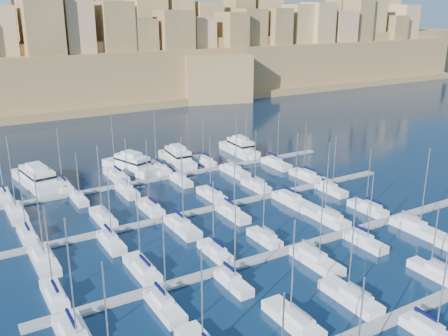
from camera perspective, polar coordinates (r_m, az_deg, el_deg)
ground at (r=92.51m, az=2.92°, el=-6.49°), size 600.00×600.00×0.00m
pontoon_near at (r=70.31m, az=19.07°, el=-15.83°), size 84.00×2.00×0.40m
pontoon_mid_near at (r=83.72m, az=7.53°, el=-9.22°), size 84.00×2.00×0.40m
pontoon_mid_far at (r=100.21m, az=-0.25°, el=-4.37°), size 84.00×2.00×0.40m
pontoon_far at (r=118.50m, az=-5.67°, el=-0.91°), size 84.00×2.00×0.40m
sailboat_2 at (r=65.89m, az=7.93°, el=-16.82°), size 2.89×9.63×14.46m
sailboat_3 at (r=71.67m, az=14.31°, el=-14.13°), size 2.93×9.75×15.43m
sailboat_4 at (r=81.81m, az=22.77°, el=-10.84°), size 2.27×7.58×11.46m
sailboat_9 at (r=67.95m, az=22.66°, el=-17.04°), size 2.43×8.11×12.53m
sailboat_12 at (r=73.83m, az=-18.80°, el=-13.58°), size 2.42×8.07×13.95m
sailboat_13 at (r=77.27m, az=-9.33°, el=-11.30°), size 2.80×9.32×13.38m
sailboat_14 at (r=81.28m, az=-1.04°, el=-9.51°), size 2.36×7.87×12.86m
sailboat_15 at (r=85.96m, az=4.67°, el=-7.99°), size 2.32×7.73×10.92m
sailboat_16 at (r=95.45m, az=11.70°, el=-5.57°), size 2.98×9.93×15.40m
sailboat_17 at (r=101.72m, az=16.13°, el=-4.44°), size 2.61×8.69×13.21m
sailboat_19 at (r=68.33m, az=-6.81°, el=-15.39°), size 2.58×8.60×14.14m
sailboat_20 at (r=73.03m, az=1.04°, el=-12.91°), size 2.26×7.54×12.44m
sailboat_21 at (r=79.84m, az=10.48°, el=-10.34°), size 2.98×9.95×14.08m
sailboat_22 at (r=87.70m, az=15.80°, el=-8.08°), size 2.44×8.13×13.47m
sailboat_23 at (r=95.56m, az=21.16°, el=-6.42°), size 2.99×9.98×16.00m
sailboat_24 at (r=93.39m, az=-21.57°, el=-7.07°), size 2.46×8.20×13.00m
sailboat_25 at (r=96.35m, az=-13.63°, el=-5.49°), size 2.74×9.14×14.88m
sailboat_26 at (r=99.06m, az=-8.42°, el=-4.51°), size 2.66×8.87×14.52m
sailboat_27 at (r=104.64m, az=-1.41°, el=-3.08°), size 2.67×8.91×13.41m
sailboat_28 at (r=110.13m, az=3.72°, el=-2.03°), size 2.59×8.63×13.56m
sailboat_29 at (r=118.19m, az=9.25°, el=-0.83°), size 2.63×8.76×13.81m
sailboat_30 at (r=83.54m, az=-19.90°, el=-9.83°), size 3.09×10.31×15.34m
sailboat_31 at (r=86.54m, az=-12.79°, el=-8.20°), size 2.55×8.51×13.09m
sailboat_32 at (r=90.16m, az=-4.81°, el=-6.68°), size 2.98×9.95×14.59m
sailboat_33 at (r=95.49m, az=1.00°, el=-5.19°), size 2.64×8.79×13.23m
sailboat_34 at (r=102.31m, az=7.85°, el=-3.73°), size 3.14×10.48×15.31m
sailboat_35 at (r=110.18m, az=12.12°, el=-2.40°), size 2.44×8.14×12.96m
sailboat_36 at (r=113.67m, az=-23.81°, el=-2.94°), size 2.43×8.11×12.59m
sailboat_37 at (r=115.77m, az=-17.92°, el=-1.89°), size 2.67×8.90×13.86m
sailboat_38 at (r=119.42m, az=-12.24°, el=-0.80°), size 3.10×10.32×16.25m
sailboat_39 at (r=122.98m, az=-7.62°, el=0.00°), size 3.14×10.46×15.47m
sailboat_40 at (r=127.60m, az=-2.25°, el=0.79°), size 2.68×8.92×12.60m
sailboat_41 at (r=133.92m, az=2.67°, el=1.61°), size 2.59×8.65×12.93m
sailboat_42 at (r=103.67m, az=-22.66°, el=-4.71°), size 2.95×9.83×16.23m
sailboat_43 at (r=106.93m, az=-16.23°, el=-3.37°), size 2.15×7.15×10.89m
sailboat_44 at (r=108.95m, az=-11.00°, el=-2.56°), size 2.58×8.60×12.72m
sailboat_45 at (r=113.98m, az=-4.94°, el=-1.38°), size 2.33×7.77×11.33m
sailboat_46 at (r=119.53m, az=1.23°, el=-0.38°), size 2.91×9.69×14.24m
sailboat_47 at (r=126.20m, az=5.95°, el=0.52°), size 2.89×9.62×14.08m
motor_yacht_a at (r=119.48m, az=-20.60°, el=-1.07°), size 8.07×19.24×5.25m
motor_yacht_b at (r=123.61m, az=-10.59°, el=0.41°), size 9.71×16.91×5.25m
motor_yacht_c at (r=127.85m, az=-5.35°, el=1.22°), size 5.86×15.85×5.25m
motor_yacht_d at (r=136.35m, az=1.79°, el=2.35°), size 5.06×15.15×5.25m
fortified_city at (r=231.22m, az=-19.30°, el=11.04°), size 460.00×108.95×59.52m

